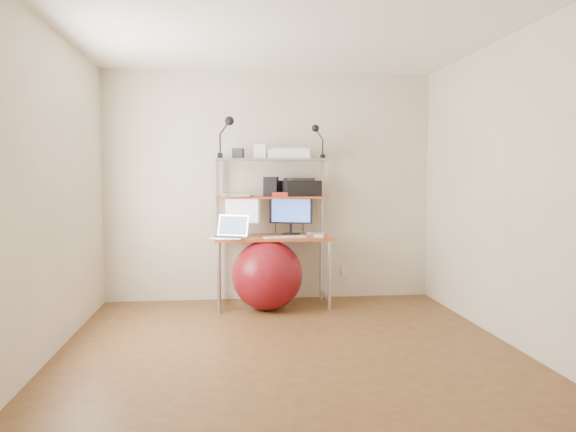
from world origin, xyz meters
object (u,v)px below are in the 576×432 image
at_px(printer, 299,188).
at_px(exercise_ball, 267,275).
at_px(monitor_silver, 242,213).
at_px(laptop, 231,233).
at_px(monitor_black, 291,213).

xyz_separation_m(printer, exercise_ball, (-0.37, -0.36, -0.88)).
distance_m(monitor_silver, laptop, 0.32).
xyz_separation_m(monitor_silver, monitor_black, (0.52, 0.04, -0.00)).
relative_size(monitor_silver, printer, 0.92).
relative_size(laptop, printer, 0.86).
distance_m(monitor_silver, monitor_black, 0.53).
xyz_separation_m(monitor_black, printer, (0.10, 0.03, 0.27)).
height_order(laptop, printer, printer).
distance_m(laptop, printer, 0.91).
height_order(monitor_silver, laptop, monitor_silver).
bearing_deg(printer, laptop, -176.26).
bearing_deg(laptop, exercise_ball, 16.39).
bearing_deg(monitor_black, exercise_ball, -112.88).
bearing_deg(monitor_black, printer, 36.13).
bearing_deg(monitor_silver, exercise_ball, -62.78).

